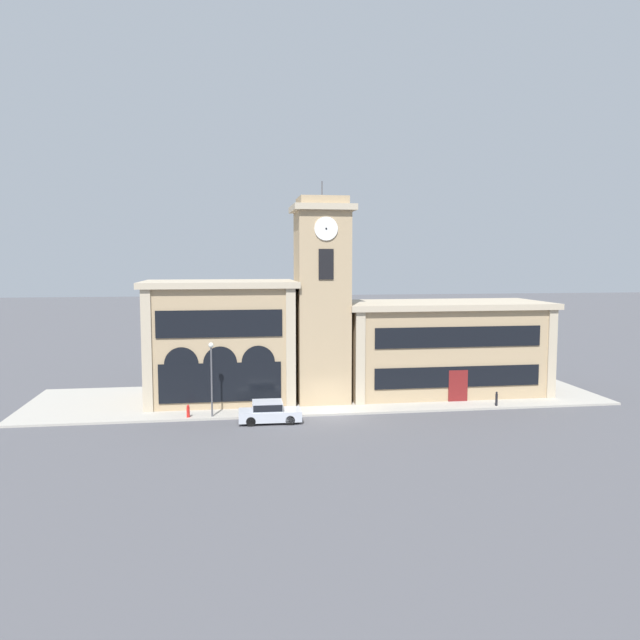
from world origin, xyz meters
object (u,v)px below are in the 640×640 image
fire_hydrant (188,411)px  bollard (497,399)px  parked_car_near (269,411)px  street_lamp (211,367)px

fire_hydrant → bollard: bearing=0.1°
bollard → fire_hydrant: bearing=-179.9°
bollard → fire_hydrant: 22.34m
parked_car_near → bollard: bearing=6.9°
street_lamp → parked_car_near: bearing=-23.0°
street_lamp → bollard: 20.92m
parked_car_near → street_lamp: street_lamp is taller
fire_hydrant → parked_car_near: bearing=-16.7°
street_lamp → bollard: street_lamp is taller
bollard → street_lamp: bearing=-179.8°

